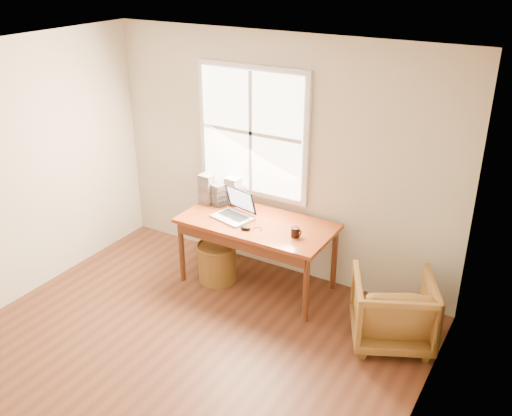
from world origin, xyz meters
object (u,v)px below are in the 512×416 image
Objects in this scene: armchair at (393,309)px; cd_stack_a at (233,190)px; coffee_mug at (295,232)px; wicker_stool at (217,263)px; desk at (257,223)px; laptop at (232,205)px.

armchair is 2.15m from cd_stack_a.
wicker_stool is at bearing -154.38° from coffee_mug.
cd_stack_a reaches higher than wicker_stool.
armchair is at bearing -7.55° from desk.
armchair is 2.41× the size of cd_stack_a.
coffee_mug is 1.03m from cd_stack_a.
desk is 0.69m from wicker_stool.
coffee_mug is (-1.06, 0.11, 0.47)m from armchair.
cd_stack_a is (-0.95, 0.37, 0.10)m from coffee_mug.
armchair is 1.16m from coffee_mug.
coffee_mug is 0.32× the size of cd_stack_a.
desk is at bearing -30.72° from cd_stack_a.
desk is 0.50m from coffee_mug.
armchair is at bearing 9.73° from laptop.
laptop reaches higher than desk.
wicker_stool is 1.37× the size of cd_stack_a.
laptop is (-0.26, -0.07, 0.18)m from desk.
armchair reaches higher than wicker_stool.
coffee_mug is at bearing -11.14° from desk.
coffee_mug is at bearing -31.23° from armchair.
cd_stack_a is at bearing 149.28° from desk.
desk is 3.85× the size of wicker_stool.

